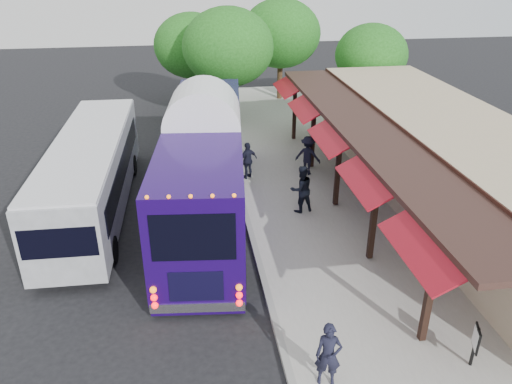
{
  "coord_description": "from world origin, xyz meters",
  "views": [
    {
      "loc": [
        -2.13,
        -13.55,
        9.63
      ],
      "look_at": [
        0.24,
        2.37,
        1.8
      ],
      "focal_mm": 35.0,
      "sensor_mm": 36.0,
      "label": 1
    }
  ],
  "objects_px": {
    "city_bus": "(92,172)",
    "ped_b": "(301,189)",
    "sign_board": "(476,340)",
    "coach_bus": "(205,162)",
    "ped_a": "(328,355)",
    "ped_c": "(248,160)",
    "ped_d": "(308,155)"
  },
  "relations": [
    {
      "from": "city_bus",
      "to": "ped_b",
      "type": "xyz_separation_m",
      "value": [
        8.17,
        -1.61,
        -0.58
      ]
    },
    {
      "from": "sign_board",
      "to": "coach_bus",
      "type": "bearing_deg",
      "value": 142.65
    },
    {
      "from": "ped_a",
      "to": "city_bus",
      "type": "bearing_deg",
      "value": 138.14
    },
    {
      "from": "ped_a",
      "to": "ped_c",
      "type": "relative_size",
      "value": 1.01
    },
    {
      "from": "ped_c",
      "to": "ped_b",
      "type": "bearing_deg",
      "value": 84.92
    },
    {
      "from": "city_bus",
      "to": "ped_d",
      "type": "relative_size",
      "value": 6.19
    },
    {
      "from": "city_bus",
      "to": "sign_board",
      "type": "distance_m",
      "value": 14.8
    },
    {
      "from": "ped_c",
      "to": "ped_d",
      "type": "xyz_separation_m",
      "value": [
        2.8,
        0.02,
        0.07
      ]
    },
    {
      "from": "ped_c",
      "to": "ped_a",
      "type": "bearing_deg",
      "value": 61.2
    },
    {
      "from": "ped_d",
      "to": "sign_board",
      "type": "xyz_separation_m",
      "value": [
        1.23,
        -12.31,
        -0.13
      ]
    },
    {
      "from": "city_bus",
      "to": "ped_a",
      "type": "bearing_deg",
      "value": -55.58
    },
    {
      "from": "ped_a",
      "to": "ped_d",
      "type": "bearing_deg",
      "value": 93.3
    },
    {
      "from": "coach_bus",
      "to": "ped_c",
      "type": "height_order",
      "value": "coach_bus"
    },
    {
      "from": "ped_b",
      "to": "ped_d",
      "type": "height_order",
      "value": "ped_b"
    },
    {
      "from": "coach_bus",
      "to": "city_bus",
      "type": "distance_m",
      "value": 4.61
    },
    {
      "from": "sign_board",
      "to": "ped_c",
      "type": "bearing_deg",
      "value": 127.85
    },
    {
      "from": "coach_bus",
      "to": "sign_board",
      "type": "bearing_deg",
      "value": -51.2
    },
    {
      "from": "ped_b",
      "to": "sign_board",
      "type": "height_order",
      "value": "ped_b"
    },
    {
      "from": "ped_c",
      "to": "ped_d",
      "type": "relative_size",
      "value": 0.92
    },
    {
      "from": "ped_d",
      "to": "coach_bus",
      "type": "bearing_deg",
      "value": 60.37
    },
    {
      "from": "city_bus",
      "to": "sign_board",
      "type": "relative_size",
      "value": 9.72
    },
    {
      "from": "city_bus",
      "to": "coach_bus",
      "type": "bearing_deg",
      "value": -11.16
    },
    {
      "from": "coach_bus",
      "to": "ped_b",
      "type": "xyz_separation_m",
      "value": [
        3.7,
        -0.63,
        -1.14
      ]
    },
    {
      "from": "ped_c",
      "to": "sign_board",
      "type": "xyz_separation_m",
      "value": [
        4.03,
        -12.3,
        -0.06
      ]
    },
    {
      "from": "ped_a",
      "to": "ped_b",
      "type": "distance_m",
      "value": 8.86
    },
    {
      "from": "city_bus",
      "to": "ped_a",
      "type": "xyz_separation_m",
      "value": [
        6.79,
        -10.36,
        -0.69
      ]
    },
    {
      "from": "ped_c",
      "to": "sign_board",
      "type": "height_order",
      "value": "ped_c"
    },
    {
      "from": "ped_c",
      "to": "coach_bus",
      "type": "bearing_deg",
      "value": 24.84
    },
    {
      "from": "ped_c",
      "to": "city_bus",
      "type": "bearing_deg",
      "value": -13.49
    },
    {
      "from": "city_bus",
      "to": "ped_b",
      "type": "distance_m",
      "value": 8.35
    },
    {
      "from": "ped_d",
      "to": "sign_board",
      "type": "bearing_deg",
      "value": 124.92
    },
    {
      "from": "ped_d",
      "to": "city_bus",
      "type": "bearing_deg",
      "value": 41.06
    }
  ]
}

